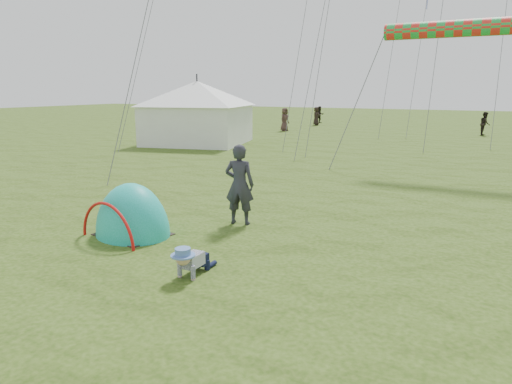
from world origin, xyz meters
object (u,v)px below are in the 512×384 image
at_px(event_marquee, 198,110).
at_px(popup_tent, 133,235).
at_px(crawling_toddler, 191,260).
at_px(standing_adult, 239,185).

bearing_deg(event_marquee, popup_tent, -74.05).
relative_size(popup_tent, event_marquee, 0.41).
height_order(popup_tent, event_marquee, event_marquee).
relative_size(crawling_toddler, event_marquee, 0.14).
bearing_deg(event_marquee, crawling_toddler, -69.64).
xyz_separation_m(crawling_toddler, event_marquee, (-11.08, 16.59, 1.66)).
height_order(crawling_toddler, popup_tent, popup_tent).
distance_m(crawling_toddler, standing_adult, 3.31).
xyz_separation_m(popup_tent, standing_adult, (1.72, 1.84, 0.97)).
bearing_deg(event_marquee, standing_adult, -65.91).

